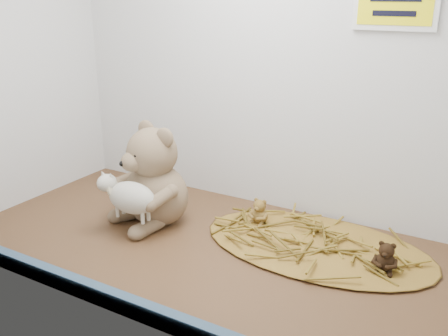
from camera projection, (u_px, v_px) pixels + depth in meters
The scene contains 7 objects.
alcove_shell at pixel (229, 47), 108.58cm from camera, with size 120.40×60.20×90.40cm.
front_rail at pixel (128, 305), 92.08cm from camera, with size 119.28×2.20×3.60cm, color #39516D.
straw_bed at pixel (316, 245), 116.45cm from camera, with size 55.17×32.03×1.07cm, color brown.
main_teddy at pixel (155, 174), 125.77cm from camera, with size 20.96×22.12×25.99cm, color #8A7655, non-canonical shape.
toy_lamb at pixel (132, 198), 119.19cm from camera, with size 16.80×10.25×10.86cm, color silver, non-canonical shape.
mini_teddy_tan at pixel (260, 210), 126.14cm from camera, with size 5.23×5.52×6.49cm, color olive, non-canonical shape.
mini_teddy_brown at pixel (386, 255), 104.23cm from camera, with size 5.32×5.62×6.60cm, color black, non-canonical shape.
Camera 1 is at (54.63, -87.80, 56.30)cm, focal length 40.00 mm.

